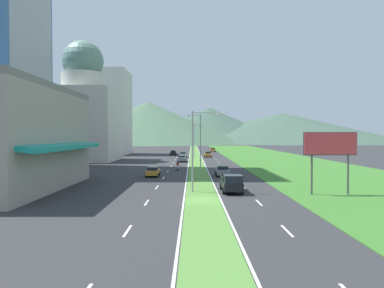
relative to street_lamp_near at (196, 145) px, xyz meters
The scene contains 41 objects.
ground_plane 7.02m from the street_lamp_near, 83.06° to the right, with size 600.00×600.00×0.00m, color #2D2D30.
grass_median 55.40m from the street_lamp_near, 89.39° to the left, with size 3.20×240.00×0.06m, color #518438.
grass_verge_right 59.31m from the street_lamp_near, 68.99° to the left, with size 24.00×240.00×0.06m, color #387028.
lane_dash_left_1 16.81m from the street_lamp_near, 106.34° to the right, with size 0.16×2.80×0.01m, color silver.
lane_dash_left_2 9.01m from the street_lamp_near, 127.19° to the right, with size 0.16×2.80×0.01m, color silver.
lane_dash_left_3 7.62m from the street_lamp_near, 142.20° to the left, with size 0.16×2.80×0.01m, color silver.
lane_dash_left_4 14.61m from the street_lamp_near, 109.22° to the left, with size 0.16×2.80×0.01m, color silver.
lane_dash_left_5 23.39m from the street_lamp_near, 101.39° to the left, with size 0.16×2.80×0.01m, color silver.
lane_dash_left_6 32.54m from the street_lamp_near, 98.07° to the left, with size 0.16×2.80×0.01m, color silver.
lane_dash_left_7 41.83m from the street_lamp_near, 96.24° to the left, with size 0.16×2.80×0.01m, color silver.
lane_dash_left_8 51.17m from the street_lamp_near, 95.08° to the left, with size 0.16×2.80×0.01m, color silver.
lane_dash_left_9 60.55m from the street_lamp_near, 94.29° to the left, with size 0.16×2.80×0.01m, color silver.
lane_dash_right_1 17.17m from the street_lamp_near, 69.71° to the right, with size 0.16×2.80×0.01m, color silver.
lane_dash_right_2 9.65m from the street_lamp_near, 46.27° to the right, with size 0.16×2.80×0.01m, color silver.
lane_dash_right_3 8.37m from the street_lamp_near, 31.60° to the left, with size 0.16×2.80×0.01m, color silver.
lane_dash_right_4 15.01m from the street_lamp_near, 66.28° to the left, with size 0.16×2.80×0.01m, color silver.
lane_dash_right_5 23.64m from the street_lamp_near, 75.74° to the left, with size 0.16×2.80×0.01m, color silver.
lane_dash_right_6 32.73m from the street_lamp_near, 79.87° to the left, with size 0.16×2.80×0.01m, color silver.
lane_dash_right_7 41.97m from the street_lamp_near, 82.15° to the left, with size 0.16×2.80×0.01m, color silver.
lane_dash_right_8 51.29m from the street_lamp_near, 83.60° to the left, with size 0.16×2.80×0.01m, color silver.
lane_dash_right_9 60.64m from the street_lamp_near, 84.60° to the left, with size 0.16×2.80×0.01m, color silver.
edge_line_median_left 55.41m from the street_lamp_near, 91.21° to the left, with size 0.16×240.00×0.01m, color silver.
edge_line_median_right 55.44m from the street_lamp_near, 87.57° to the left, with size 0.16×240.00×0.01m, color silver.
domed_building 55.18m from the street_lamp_near, 119.23° to the left, with size 15.50×15.50×28.99m.
midrise_colored 83.02m from the street_lamp_near, 110.37° to the left, with size 15.17×15.17×27.08m, color silver.
hill_far_left 238.92m from the street_lamp_near, 98.28° to the left, with size 147.56×147.56×32.49m, color #47664C.
hill_far_center 290.93m from the street_lamp_near, 86.91° to the left, with size 145.83×145.83×32.10m, color #3D5647.
hill_far_right 301.81m from the street_lamp_near, 74.05° to the left, with size 216.79×216.79×27.21m, color #3D5647.
street_lamp_near is the anchor object (origin of this frame).
street_lamp_mid 27.68m from the street_lamp_near, 88.06° to the left, with size 2.67×0.28×10.05m.
street_lamp_far 55.33m from the street_lamp_near, 89.44° to the left, with size 3.38×0.28×9.00m.
billboard_roadside 13.85m from the street_lamp_near, ahead, with size 5.50×0.28×6.46m.
car_0 72.78m from the street_lamp_near, 94.95° to the left, with size 1.88×4.46×1.50m.
car_1 16.22m from the street_lamp_near, 74.45° to the left, with size 2.03×4.01×1.53m.
car_2 44.28m from the street_lamp_near, 93.57° to the left, with size 2.00×4.66×1.47m.
car_3 62.92m from the street_lamp_near, 86.24° to the left, with size 1.98×4.79×1.54m.
car_4 16.74m from the street_lamp_near, 112.65° to the left, with size 1.87×4.68×1.44m.
car_5 60.59m from the street_lamp_near, 92.75° to the left, with size 1.95×4.52×1.53m.
car_6 94.72m from the street_lamp_near, 85.50° to the left, with size 1.91×4.51×1.52m.
pickup_truck_0 5.61m from the street_lamp_near, ahead, with size 2.18×5.40×2.00m.
motorcycle_rider 24.03m from the street_lamp_near, 97.00° to the left, with size 0.36×2.00×1.80m.
Camera 1 is at (-0.98, -32.90, 6.09)m, focal length 32.96 mm.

